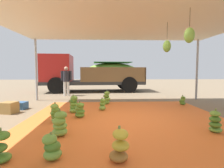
# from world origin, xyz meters

# --- Properties ---
(ground_plane) EXTENTS (40.00, 40.00, 0.00)m
(ground_plane) POSITION_xyz_m (0.00, 3.00, 0.00)
(ground_plane) COLOR #7F6B51
(tarp_orange) EXTENTS (5.69, 5.41, 0.01)m
(tarp_orange) POSITION_xyz_m (0.00, 0.00, 0.01)
(tarp_orange) COLOR orange
(tarp_orange) RESTS_ON ground
(tent_canopy) EXTENTS (8.00, 7.00, 2.91)m
(tent_canopy) POSITION_xyz_m (0.02, -0.09, 2.82)
(tent_canopy) COLOR #9EA0A5
(tent_canopy) RESTS_ON ground
(banana_bunch_0) EXTENTS (0.40, 0.37, 0.55)m
(banana_bunch_0) POSITION_xyz_m (-1.93, -0.31, 0.25)
(banana_bunch_0) COLOR #75A83D
(banana_bunch_0) RESTS_ON tarp_orange
(banana_bunch_1) EXTENTS (0.27, 0.31, 0.44)m
(banana_bunch_1) POSITION_xyz_m (-0.71, 1.11, 0.20)
(banana_bunch_1) COLOR #75A83D
(banana_bunch_1) RESTS_ON tarp_orange
(banana_bunch_2) EXTENTS (0.40, 0.40, 0.49)m
(banana_bunch_2) POSITION_xyz_m (-1.36, 0.17, 0.22)
(banana_bunch_2) COLOR #60932D
(banana_bunch_2) RESTS_ON tarp_orange
(banana_bunch_3) EXTENTS (0.41, 0.41, 0.55)m
(banana_bunch_3) POSITION_xyz_m (-0.40, -2.39, 0.24)
(banana_bunch_3) COLOR #996628
(banana_bunch_3) RESTS_ON tarp_orange
(banana_bunch_4) EXTENTS (0.38, 0.35, 0.43)m
(banana_bunch_4) POSITION_xyz_m (-1.44, -2.28, 0.20)
(banana_bunch_4) COLOR #6B9E38
(banana_bunch_4) RESTS_ON tarp_orange
(banana_bunch_5) EXTENTS (0.43, 0.43, 0.55)m
(banana_bunch_5) POSITION_xyz_m (-1.57, -1.28, 0.25)
(banana_bunch_5) COLOR #75A83D
(banana_bunch_5) RESTS_ON tarp_orange
(banana_bunch_6) EXTENTS (0.38, 0.37, 0.57)m
(banana_bunch_6) POSITION_xyz_m (-0.55, 2.24, 0.25)
(banana_bunch_6) COLOR #60932D
(banana_bunch_6) RESTS_ON tarp_orange
(banana_bunch_7) EXTENTS (0.28, 0.28, 0.40)m
(banana_bunch_7) POSITION_xyz_m (2.51, 1.92, 0.17)
(banana_bunch_7) COLOR #518428
(banana_bunch_7) RESTS_ON tarp_orange
(banana_bunch_8) EXTENTS (0.35, 0.37, 0.53)m
(banana_bunch_8) POSITION_xyz_m (-2.16, -2.36, 0.23)
(banana_bunch_8) COLOR #518428
(banana_bunch_8) RESTS_ON tarp_orange
(banana_bunch_9) EXTENTS (0.40, 0.40, 0.54)m
(banana_bunch_9) POSITION_xyz_m (1.83, -1.23, 0.24)
(banana_bunch_9) COLOR #6B9E38
(banana_bunch_9) RESTS_ON tarp_orange
(banana_bunch_10) EXTENTS (0.40, 0.43, 0.60)m
(banana_bunch_10) POSITION_xyz_m (-1.64, 0.77, 0.27)
(banana_bunch_10) COLOR #6B9E38
(banana_bunch_10) RESTS_ON tarp_orange
(cargo_truck_main) EXTENTS (6.70, 2.71, 2.40)m
(cargo_truck_main) POSITION_xyz_m (-1.58, 6.85, 1.24)
(cargo_truck_main) COLOR #2D2D2D
(cargo_truck_main) RESTS_ON ground
(worker_0) EXTENTS (0.59, 0.36, 1.61)m
(worker_0) POSITION_xyz_m (-2.74, 4.73, 0.94)
(worker_0) COLOR silver
(worker_0) RESTS_ON ground
(crate_0) EXTENTS (0.50, 0.43, 0.26)m
(crate_0) POSITION_xyz_m (-3.70, 1.41, 0.13)
(crate_0) COLOR #335B8E
(crate_0) RESTS_ON ground
(crate_1) EXTENTS (0.52, 0.50, 0.36)m
(crate_1) POSITION_xyz_m (-3.75, 0.81, 0.18)
(crate_1) COLOR olive
(crate_1) RESTS_ON ground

